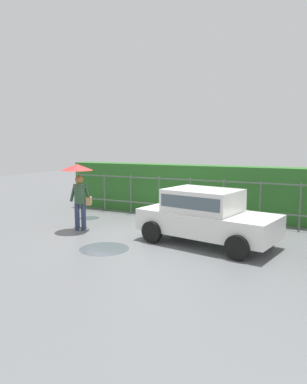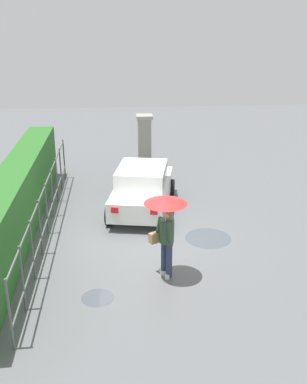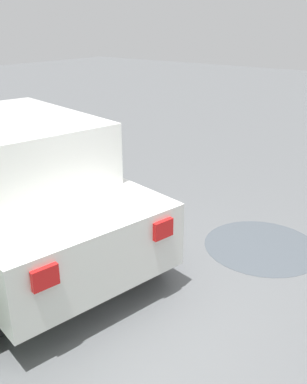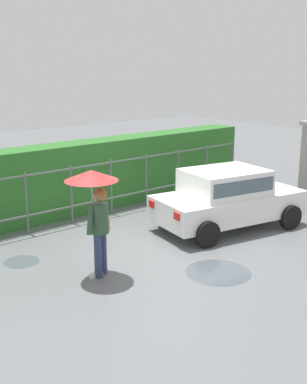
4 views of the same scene
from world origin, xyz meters
name	(u,v)px [view 3 (image 3 of 4)]	position (x,y,z in m)	size (l,w,h in m)	color
ground_plane	(124,318)	(0.00, 0.00, 0.00)	(40.00, 40.00, 0.00)	slate
car	(9,180)	(1.76, -0.19, 0.80)	(3.95, 2.40, 1.48)	white
puddle_near	(262,246)	(-0.40, -1.89, 0.00)	(1.29, 1.29, 0.00)	#4C545B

